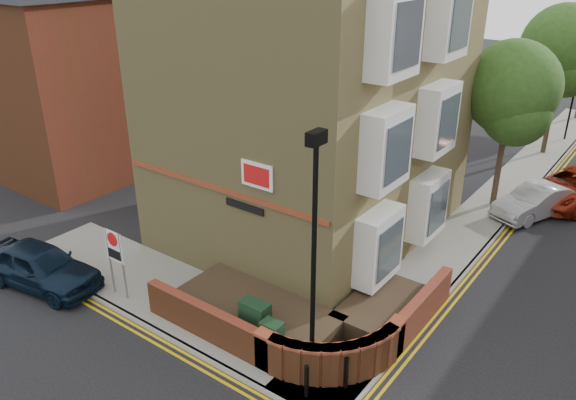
# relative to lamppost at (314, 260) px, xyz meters

# --- Properties ---
(ground) EXTENTS (120.00, 120.00, 0.00)m
(ground) POSITION_rel_lamppost_xyz_m (-1.60, -1.20, -3.34)
(ground) COLOR black
(ground) RESTS_ON ground
(pavement_corner) EXTENTS (13.00, 3.00, 0.12)m
(pavement_corner) POSITION_rel_lamppost_xyz_m (-5.10, 0.30, -3.28)
(pavement_corner) COLOR gray
(pavement_corner) RESTS_ON ground
(pavement_main) EXTENTS (2.00, 32.00, 0.12)m
(pavement_main) POSITION_rel_lamppost_xyz_m (0.40, 14.80, -3.28)
(pavement_main) COLOR gray
(pavement_main) RESTS_ON ground
(kerb_side) EXTENTS (13.00, 0.15, 0.12)m
(kerb_side) POSITION_rel_lamppost_xyz_m (-5.10, -1.20, -3.28)
(kerb_side) COLOR gray
(kerb_side) RESTS_ON ground
(kerb_main_near) EXTENTS (0.15, 32.00, 0.12)m
(kerb_main_near) POSITION_rel_lamppost_xyz_m (1.40, 14.80, -3.28)
(kerb_main_near) COLOR gray
(kerb_main_near) RESTS_ON ground
(yellow_lines_side) EXTENTS (13.00, 0.28, 0.01)m
(yellow_lines_side) POSITION_rel_lamppost_xyz_m (-5.10, -1.45, -3.34)
(yellow_lines_side) COLOR gold
(yellow_lines_side) RESTS_ON ground
(yellow_lines_main) EXTENTS (0.28, 32.00, 0.01)m
(yellow_lines_main) POSITION_rel_lamppost_xyz_m (1.65, 14.80, -3.34)
(yellow_lines_main) COLOR gold
(yellow_lines_main) RESTS_ON ground
(corner_building) EXTENTS (8.95, 10.40, 13.60)m
(corner_building) POSITION_rel_lamppost_xyz_m (-4.44, 6.80, 2.88)
(corner_building) COLOR #93854E
(corner_building) RESTS_ON ground
(garden_wall) EXTENTS (6.80, 6.00, 1.20)m
(garden_wall) POSITION_rel_lamppost_xyz_m (-1.60, 1.30, -3.34)
(garden_wall) COLOR brown
(garden_wall) RESTS_ON ground
(lamppost) EXTENTS (0.25, 0.50, 6.30)m
(lamppost) POSITION_rel_lamppost_xyz_m (0.00, 0.00, 0.00)
(lamppost) COLOR black
(lamppost) RESTS_ON pavement_corner
(utility_cabinet_large) EXTENTS (0.80, 0.45, 1.20)m
(utility_cabinet_large) POSITION_rel_lamppost_xyz_m (-1.90, 0.10, -2.62)
(utility_cabinet_large) COLOR #16321E
(utility_cabinet_large) RESTS_ON pavement_corner
(utility_cabinet_small) EXTENTS (0.55, 0.40, 1.10)m
(utility_cabinet_small) POSITION_rel_lamppost_xyz_m (-1.10, -0.20, -2.67)
(utility_cabinet_small) COLOR #16321E
(utility_cabinet_small) RESTS_ON pavement_corner
(bollard_near) EXTENTS (0.11, 0.11, 0.90)m
(bollard_near) POSITION_rel_lamppost_xyz_m (0.40, -0.80, -2.77)
(bollard_near) COLOR black
(bollard_near) RESTS_ON pavement_corner
(bollard_far) EXTENTS (0.11, 0.11, 0.90)m
(bollard_far) POSITION_rel_lamppost_xyz_m (1.00, -0.00, -2.77)
(bollard_far) COLOR black
(bollard_far) RESTS_ON pavement_corner
(zone_sign) EXTENTS (0.72, 0.07, 2.20)m
(zone_sign) POSITION_rel_lamppost_xyz_m (-6.60, -0.70, -1.70)
(zone_sign) COLOR slate
(zone_sign) RESTS_ON pavement_corner
(side_building) EXTENTS (6.40, 10.40, 9.00)m
(side_building) POSITION_rel_lamppost_xyz_m (-16.60, 6.80, 1.20)
(side_building) COLOR brown
(side_building) RESTS_ON ground
(tree_near) EXTENTS (3.64, 3.65, 6.70)m
(tree_near) POSITION_rel_lamppost_xyz_m (0.40, 12.85, 1.36)
(tree_near) COLOR #382B1E
(tree_near) RESTS_ON pavement_main
(tree_mid) EXTENTS (4.03, 4.03, 7.42)m
(tree_mid) POSITION_rel_lamppost_xyz_m (0.40, 20.85, 1.85)
(tree_mid) COLOR #382B1E
(tree_mid) RESTS_ON pavement_main
(traffic_light_assembly) EXTENTS (0.20, 0.16, 4.20)m
(traffic_light_assembly) POSITION_rel_lamppost_xyz_m (0.80, 23.80, -0.56)
(traffic_light_assembly) COLOR black
(traffic_light_assembly) RESTS_ON pavement_main
(navy_hatchback) EXTENTS (4.39, 2.32, 1.42)m
(navy_hatchback) POSITION_rel_lamppost_xyz_m (-9.19, -1.70, -2.63)
(navy_hatchback) COLOR black
(navy_hatchback) RESTS_ON ground
(silver_car_near) EXTENTS (2.74, 4.05, 1.26)m
(silver_car_near) POSITION_rel_lamppost_xyz_m (2.00, 12.88, -2.71)
(silver_car_near) COLOR #A8A8B0
(silver_car_near) RESTS_ON ground
(red_car_main) EXTENTS (3.92, 5.61, 1.42)m
(red_car_main) POSITION_rel_lamppost_xyz_m (2.96, 15.25, -2.63)
(red_car_main) COLOR maroon
(red_car_main) RESTS_ON ground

